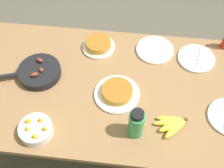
{
  "coord_description": "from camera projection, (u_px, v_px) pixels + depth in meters",
  "views": [
    {
      "loc": [
        0.11,
        -0.93,
        2.1
      ],
      "look_at": [
        0.0,
        0.0,
        0.77
      ],
      "focal_mm": 45.0,
      "sensor_mm": 36.0,
      "label": 1
    }
  ],
  "objects": [
    {
      "name": "frittata_plate_center",
      "position": [
        98.0,
        45.0,
        1.81
      ],
      "size": [
        0.21,
        0.21,
        0.06
      ],
      "color": "silver",
      "rests_on": "dining_table"
    },
    {
      "name": "empty_plate_far_right",
      "position": [
        196.0,
        59.0,
        1.77
      ],
      "size": [
        0.23,
        0.23,
        0.02
      ],
      "color": "silver",
      "rests_on": "dining_table"
    },
    {
      "name": "dining_table",
      "position": [
        112.0,
        95.0,
        1.72
      ],
      "size": [
        1.72,
        0.92,
        0.74
      ],
      "color": "olive",
      "rests_on": "ground_plane"
    },
    {
      "name": "fruit_bowl_mango",
      "position": [
        36.0,
        129.0,
        1.45
      ],
      "size": [
        0.17,
        0.17,
        0.1
      ],
      "color": "silver",
      "rests_on": "dining_table"
    },
    {
      "name": "frittata_plate_side",
      "position": [
        117.0,
        93.0,
        1.6
      ],
      "size": [
        0.26,
        0.26,
        0.06
      ],
      "color": "silver",
      "rests_on": "dining_table"
    },
    {
      "name": "skillet",
      "position": [
        39.0,
        72.0,
        1.68
      ],
      "size": [
        0.38,
        0.25,
        0.08
      ],
      "rotation": [
        0.0,
        0.0,
        3.46
      ],
      "color": "black",
      "rests_on": "dining_table"
    },
    {
      "name": "ground_plane",
      "position": [
        112.0,
        139.0,
        2.26
      ],
      "size": [
        14.0,
        14.0,
        0.0
      ],
      "primitive_type": "plane",
      "color": "#565142"
    },
    {
      "name": "water_bottle",
      "position": [
        136.0,
        124.0,
        1.4
      ],
      "size": [
        0.08,
        0.08,
        0.2
      ],
      "color": "#2D9351",
      "rests_on": "dining_table"
    },
    {
      "name": "banana_bunch",
      "position": [
        173.0,
        124.0,
        1.49
      ],
      "size": [
        0.19,
        0.15,
        0.04
      ],
      "color": "yellow",
      "rests_on": "dining_table"
    },
    {
      "name": "empty_plate_near_front",
      "position": [
        155.0,
        50.0,
        1.81
      ],
      "size": [
        0.24,
        0.24,
        0.02
      ],
      "color": "silver",
      "rests_on": "dining_table"
    }
  ]
}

